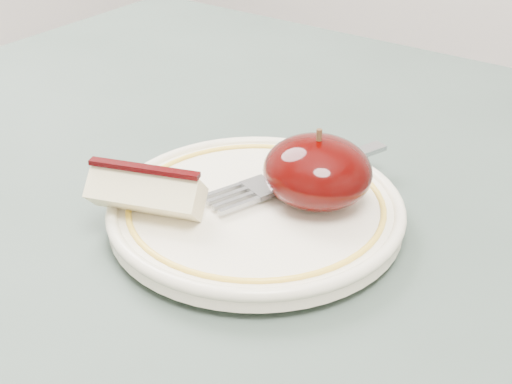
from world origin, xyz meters
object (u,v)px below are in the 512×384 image
Objects in this scene: apple_half at (317,171)px; fork at (297,175)px; plate at (256,209)px; table at (210,328)px.

apple_half is 0.04m from fork.
plate is 0.05m from apple_half.
table is at bearing -133.86° from apple_half.
fork is (-0.03, 0.02, -0.02)m from apple_half.
plate is (0.02, 0.03, 0.10)m from table.
fork is at bearing 68.75° from table.
apple_half reaches higher than plate.
table is 0.15m from apple_half.
plate reaches higher than table.
fork reaches higher than plate.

